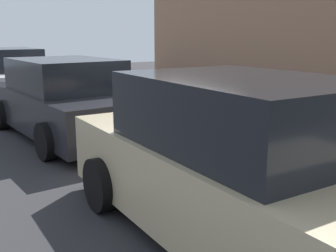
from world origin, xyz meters
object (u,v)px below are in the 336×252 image
parked_car_beige_0 (242,166)px  parked_car_white_2 (9,77)px  suitcase_navy_3 (250,136)px  suitcase_black_2 (275,135)px  fire_hydrant (177,110)px  suitcase_red_1 (297,149)px  suitcase_teal_4 (230,125)px  suitcase_silver_6 (200,120)px  suitcase_maroon_0 (321,158)px  suitcase_olive_5 (213,126)px  parked_car_charcoal_1 (66,100)px  bollard_post (152,105)px

parked_car_beige_0 → parked_car_white_2: parked_car_beige_0 is taller
suitcase_navy_3 → suitcase_black_2: bearing=-170.8°
parked_car_beige_0 → parked_car_white_2: 10.33m
fire_hydrant → suitcase_red_1: bearing=-179.0°
suitcase_teal_4 → suitcase_navy_3: bearing=-172.2°
suitcase_black_2 → suitcase_silver_6: (1.91, -0.00, -0.09)m
suitcase_maroon_0 → suitcase_silver_6: 2.85m
suitcase_black_2 → parked_car_beige_0: 2.51m
suitcase_navy_3 → suitcase_silver_6: suitcase_silver_6 is taller
suitcase_maroon_0 → suitcase_olive_5: (2.31, -0.00, -0.00)m
suitcase_red_1 → suitcase_teal_4: suitcase_teal_4 is taller
suitcase_teal_4 → suitcase_maroon_0: bearing=-179.3°
suitcase_black_2 → fire_hydrant: 2.59m
suitcase_maroon_0 → suitcase_red_1: size_ratio=0.79×
parked_car_beige_0 → parked_car_white_2: size_ratio=0.96×
suitcase_teal_4 → parked_car_beige_0: (-2.32, 1.90, 0.24)m
parked_car_charcoal_1 → parked_car_white_2: 5.17m
suitcase_teal_4 → suitcase_silver_6: 1.04m
fire_hydrant → parked_car_charcoal_1: bearing=60.0°
fire_hydrant → parked_car_charcoal_1: parked_car_charcoal_1 is taller
suitcase_black_2 → suitcase_navy_3: 0.47m
suitcase_navy_3 → fire_hydrant: bearing=-0.0°
suitcase_olive_5 → parked_car_beige_0: bearing=145.6°
suitcase_navy_3 → bollard_post: size_ratio=0.83×
suitcase_navy_3 → parked_car_charcoal_1: parked_car_charcoal_1 is taller
parked_car_charcoal_1 → suitcase_silver_6: bearing=-131.7°
parked_car_charcoal_1 → suitcase_navy_3: bearing=-149.0°
suitcase_maroon_0 → parked_car_charcoal_1: 5.05m
suitcase_red_1 → suitcase_silver_6: 2.38m
suitcase_silver_6 → fire_hydrant: (0.68, 0.07, 0.10)m
suitcase_black_2 → suitcase_navy_3: (0.46, 0.07, -0.10)m
suitcase_black_2 → suitcase_navy_3: suitcase_black_2 is taller
suitcase_red_1 → parked_car_beige_0: size_ratio=0.17×
suitcase_teal_4 → suitcase_red_1: bearing=-175.3°
suitcase_maroon_0 → suitcase_navy_3: size_ratio=0.96×
suitcase_red_1 → suitcase_black_2: size_ratio=0.72×
parked_car_white_2 → suitcase_black_2: bearing=-167.1°
suitcase_red_1 → bollard_post: bearing=3.0°
parked_car_beige_0 → bollard_post: bearing=-20.7°
bollard_post → suitcase_teal_4: bearing=-177.9°
suitcase_black_2 → fire_hydrant: (2.59, 0.07, 0.00)m
suitcase_red_1 → fire_hydrant: bearing=1.0°
suitcase_black_2 → parked_car_charcoal_1: (3.72, 2.03, 0.22)m
fire_hydrant → parked_car_charcoal_1: (1.13, 1.96, 0.22)m
fire_hydrant → parked_car_white_2: parked_car_white_2 is taller
suitcase_teal_4 → suitcase_black_2: bearing=-171.5°
parked_car_beige_0 → parked_car_charcoal_1: parked_car_beige_0 is taller
fire_hydrant → bollard_post: 0.77m
bollard_post → parked_car_beige_0: size_ratio=0.16×
suitcase_olive_5 → parked_car_beige_0: size_ratio=0.16×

